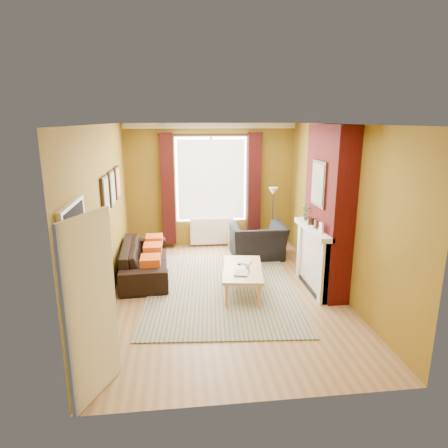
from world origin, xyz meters
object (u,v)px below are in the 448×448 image
at_px(coffee_table, 243,271).
at_px(wicker_stool, 235,240).
at_px(armchair, 257,241).
at_px(floor_lamp, 273,201).
at_px(sofa, 145,259).

bearing_deg(coffee_table, wicker_stool, 93.39).
distance_m(armchair, floor_lamp, 0.97).
distance_m(sofa, wicker_stool, 2.39).
height_order(sofa, floor_lamp, floor_lamp).
bearing_deg(sofa, coffee_table, -122.50).
xyz_separation_m(wicker_stool, floor_lamp, (0.80, -0.25, 0.94)).
height_order(armchair, coffee_table, armchair).
xyz_separation_m(sofa, wicker_stool, (1.93, 1.40, -0.11)).
relative_size(armchair, floor_lamp, 0.78).
relative_size(coffee_table, floor_lamp, 0.95).
bearing_deg(sofa, floor_lamp, -69.66).
bearing_deg(wicker_stool, sofa, -144.01).
relative_size(armchair, wicker_stool, 2.79).
height_order(sofa, armchair, armchair).
height_order(armchair, floor_lamp, floor_lamp).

